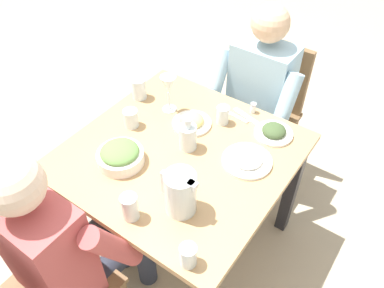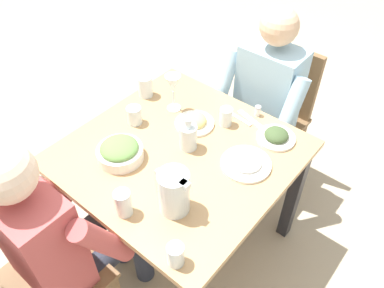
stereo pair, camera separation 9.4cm
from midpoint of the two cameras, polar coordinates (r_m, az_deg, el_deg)
name	(u,v)px [view 1 (the left image)]	position (r m, az deg, el deg)	size (l,w,h in m)	color
ground_plane	(183,240)	(2.30, -2.59, -14.04)	(8.00, 8.00, 0.00)	tan
dining_table	(181,169)	(1.80, -3.21, -3.70)	(0.95, 0.95, 0.73)	tan
chair_near	(265,107)	(2.36, 9.68, 5.47)	(0.40, 0.40, 0.88)	brown
diner_near	(251,105)	(2.12, 7.52, 5.79)	(0.48, 0.53, 1.18)	#9EC6E0
diner_far	(70,242)	(1.61, -19.24, -13.66)	(0.48, 0.53, 1.18)	#B24C4C
water_pitcher	(180,193)	(1.44, -3.62, -7.27)	(0.16, 0.12, 0.19)	silver
salad_bowl	(120,155)	(1.68, -12.17, -1.67)	(0.20, 0.20, 0.09)	white
plate_dolmas	(274,132)	(1.82, 10.58, 1.75)	(0.18, 0.18, 0.05)	white
plate_fries	(192,121)	(1.84, -1.50, 3.33)	(0.19, 0.19, 0.06)	white
plate_yoghurt	(247,160)	(1.67, 6.59, -2.35)	(0.22, 0.22, 0.04)	white
water_glass_near_left	(139,89)	(2.01, -9.21, 8.08)	(0.07, 0.07, 0.11)	silver
water_glass_by_pitcher	(188,255)	(1.35, -2.65, -16.23)	(0.06, 0.06, 0.09)	silver
water_glass_far_right	(131,118)	(1.85, -10.47, 3.73)	(0.07, 0.07, 0.09)	silver
water_glass_near_right	(223,115)	(1.84, 3.13, 4.27)	(0.06, 0.06, 0.09)	silver
water_glass_far_left	(130,207)	(1.47, -11.03, -9.23)	(0.06, 0.06, 0.11)	silver
wine_glass	(168,86)	(1.86, -4.98, 8.46)	(0.08, 0.08, 0.20)	silver
oil_carafe	(188,138)	(1.70, -2.20, 0.88)	(0.08, 0.08, 0.16)	silver
salt_shaker	(253,108)	(1.92, 7.65, 5.31)	(0.03, 0.03, 0.05)	white
fork_near	(247,117)	(1.90, 6.75, 3.94)	(0.17, 0.03, 0.01)	silver
knife_near	(232,115)	(1.91, 4.56, 4.34)	(0.18, 0.02, 0.01)	silver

